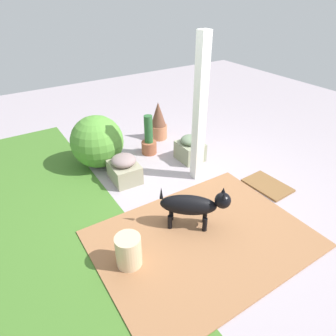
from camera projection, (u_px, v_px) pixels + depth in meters
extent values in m
plane|color=#AB9EA7|center=(189.00, 189.00, 4.31)|extent=(12.00, 12.00, 0.00)
cube|color=#9D6943|center=(203.00, 239.00, 3.47)|extent=(1.80, 2.40, 0.02)
cube|color=white|center=(200.00, 112.00, 4.06)|extent=(0.14, 0.14, 2.06)
cube|color=gray|center=(190.00, 151.00, 4.96)|extent=(0.42, 0.37, 0.30)
ellipsoid|color=gray|center=(191.00, 140.00, 4.85)|extent=(0.32, 0.32, 0.14)
cube|color=gray|center=(125.00, 172.00, 4.44)|extent=(0.50, 0.41, 0.28)
ellipsoid|color=gray|center=(124.00, 160.00, 4.33)|extent=(0.36, 0.36, 0.16)
sphere|color=#529135|center=(97.00, 142.00, 4.68)|extent=(0.82, 0.82, 0.82)
cylinder|color=#9C5438|center=(149.00, 147.00, 5.16)|extent=(0.26, 0.26, 0.21)
cylinder|color=#2A5D2F|center=(148.00, 129.00, 4.98)|extent=(0.14, 0.14, 0.47)
cylinder|color=#B8704B|center=(158.00, 132.00, 5.65)|extent=(0.32, 0.32, 0.26)
cone|color=brown|center=(158.00, 114.00, 5.47)|extent=(0.29, 0.29, 0.45)
ellipsoid|color=black|center=(188.00, 205.00, 3.50)|extent=(0.59, 0.66, 0.24)
sphere|color=black|center=(223.00, 200.00, 3.41)|extent=(0.19, 0.19, 0.19)
cone|color=black|center=(223.00, 190.00, 3.40)|extent=(0.06, 0.06, 0.08)
cone|color=black|center=(224.00, 196.00, 3.31)|extent=(0.06, 0.06, 0.08)
cylinder|color=black|center=(205.00, 216.00, 3.66)|extent=(0.06, 0.06, 0.20)
cylinder|color=black|center=(205.00, 225.00, 3.53)|extent=(0.06, 0.06, 0.20)
cylinder|color=black|center=(171.00, 214.00, 3.70)|extent=(0.06, 0.06, 0.20)
cylinder|color=black|center=(170.00, 222.00, 3.57)|extent=(0.06, 0.06, 0.20)
cone|color=black|center=(161.00, 193.00, 3.45)|extent=(0.04, 0.04, 0.16)
cylinder|color=beige|center=(129.00, 251.00, 3.07)|extent=(0.27, 0.27, 0.38)
cube|color=brown|center=(267.00, 185.00, 4.37)|extent=(0.66, 0.46, 0.03)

